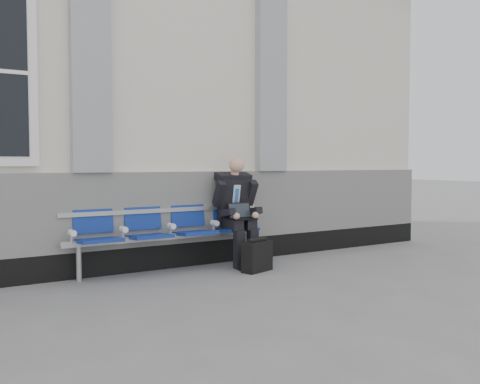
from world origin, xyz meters
TOP-DOWN VIEW (x-y plane):
  - bench at (2.50, 1.32)m, footprint 2.60×0.47m
  - businessman at (3.39, 1.19)m, footprint 0.57×0.76m
  - briefcase at (3.36, 0.69)m, footprint 0.44×0.28m

SIDE VIEW (x-z plane):
  - briefcase at x=3.36m, z-range -0.02..0.40m
  - bench at x=2.50m, z-range 0.10..1.01m
  - businessman at x=3.39m, z-range 0.06..1.44m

